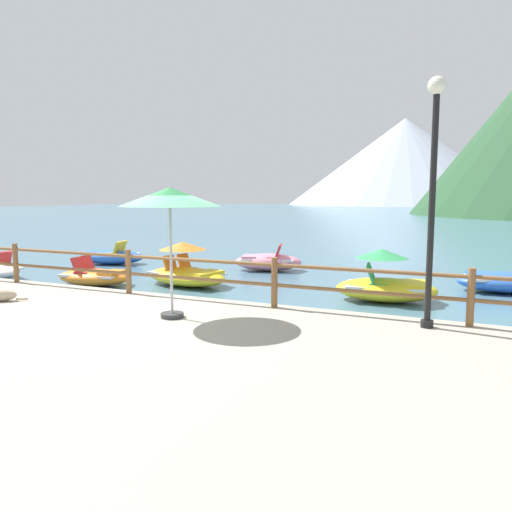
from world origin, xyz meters
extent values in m
plane|color=#477084|center=(0.00, 40.00, 0.00)|extent=(200.00, 200.00, 0.00)
cube|color=#A39989|center=(0.00, -2.20, 0.20)|extent=(28.00, 8.00, 0.40)
cylinder|color=brown|center=(-5.10, 1.55, 0.88)|extent=(0.12, 0.12, 0.95)
cylinder|color=brown|center=(-1.70, 1.55, 0.88)|extent=(0.12, 0.12, 0.95)
cylinder|color=brown|center=(1.70, 1.55, 0.88)|extent=(0.12, 0.12, 0.95)
cylinder|color=brown|center=(5.10, 1.55, 0.88)|extent=(0.12, 0.12, 0.95)
cylinder|color=brown|center=(0.00, 1.55, 1.21)|extent=(23.80, 0.07, 0.07)
cylinder|color=brown|center=(0.00, 1.55, 0.83)|extent=(23.80, 0.07, 0.07)
cylinder|color=black|center=(4.48, 1.20, 2.22)|extent=(0.10, 0.10, 3.63)
sphere|color=silver|center=(4.48, 1.20, 4.15)|extent=(0.28, 0.28, 0.28)
cylinder|color=black|center=(4.48, 1.20, 0.46)|extent=(0.20, 0.20, 0.12)
cylinder|color=#B2B2B7|center=(0.38, 0.09, 1.40)|extent=(0.05, 0.05, 2.00)
cone|color=#338E4C|center=(0.38, 0.09, 2.48)|extent=(1.70, 1.70, 0.32)
cylinder|color=#333333|center=(0.38, 0.09, 0.44)|extent=(0.40, 0.40, 0.08)
ellipsoid|color=tan|center=(-3.51, -0.20, 0.52)|extent=(0.67, 0.59, 0.24)
cylinder|color=tan|center=(-3.15, 0.02, 0.44)|extent=(0.20, 0.16, 0.04)
ellipsoid|color=yellow|center=(3.24, 4.86, 0.28)|extent=(2.55, 1.68, 0.55)
cube|color=silver|center=(3.24, 4.86, 0.37)|extent=(2.00, 1.36, 0.06)
cube|color=#339956|center=(3.11, 4.57, 0.44)|extent=(0.46, 0.46, 0.08)
cube|color=#339956|center=(2.93, 4.55, 0.66)|extent=(0.27, 0.43, 0.43)
cube|color=#339956|center=(3.02, 5.09, 0.44)|extent=(0.46, 0.46, 0.08)
cube|color=#339956|center=(2.85, 5.06, 0.66)|extent=(0.27, 0.43, 0.43)
cube|color=yellow|center=(3.88, 4.97, 0.43)|extent=(0.66, 0.99, 0.12)
cone|color=#339956|center=(3.12, 4.84, 1.14)|extent=(1.43, 1.43, 0.22)
ellipsoid|color=blue|center=(5.92, 7.25, 0.26)|extent=(2.63, 1.75, 0.53)
cube|color=silver|center=(5.92, 7.25, 0.36)|extent=(2.06, 1.42, 0.06)
cube|color=purple|center=(6.05, 7.54, 0.43)|extent=(0.47, 0.47, 0.08)
cube|color=blue|center=(5.27, 7.13, 0.42)|extent=(0.69, 1.02, 0.12)
ellipsoid|color=blue|center=(-7.12, 7.38, 0.26)|extent=(2.66, 1.72, 0.52)
cube|color=silver|center=(-7.12, 7.38, 0.35)|extent=(2.09, 1.39, 0.06)
cube|color=yellow|center=(-7.00, 7.65, 0.42)|extent=(0.49, 0.49, 0.08)
cube|color=yellow|center=(-6.82, 7.69, 0.64)|extent=(0.30, 0.44, 0.43)
cube|color=yellow|center=(-6.88, 7.20, 0.42)|extent=(0.49, 0.49, 0.08)
cube|color=yellow|center=(-6.71, 7.24, 0.64)|extent=(0.30, 0.44, 0.43)
cube|color=blue|center=(-7.77, 7.21, 0.41)|extent=(0.72, 0.92, 0.12)
ellipsoid|color=pink|center=(-1.20, 8.23, 0.29)|extent=(2.48, 1.79, 0.57)
cube|color=silver|center=(-1.20, 8.23, 0.39)|extent=(1.95, 1.44, 0.06)
cube|color=red|center=(-1.10, 8.51, 0.46)|extent=(0.50, 0.50, 0.08)
cube|color=red|center=(-0.93, 8.56, 0.68)|extent=(0.32, 0.44, 0.43)
cube|color=red|center=(-0.97, 8.06, 0.46)|extent=(0.50, 0.50, 0.08)
cube|color=red|center=(-0.79, 8.11, 0.68)|extent=(0.32, 0.44, 0.43)
cube|color=pink|center=(-1.78, 8.05, 0.45)|extent=(0.71, 0.93, 0.12)
ellipsoid|color=orange|center=(-4.61, 3.68, 0.23)|extent=(2.27, 1.44, 0.46)
cube|color=silver|center=(-4.61, 3.68, 0.31)|extent=(1.78, 1.17, 0.06)
cube|color=red|center=(-4.73, 3.43, 0.38)|extent=(0.45, 0.45, 0.08)
cube|color=red|center=(-4.91, 3.41, 0.60)|extent=(0.26, 0.43, 0.43)
cube|color=red|center=(-4.80, 3.89, 0.38)|extent=(0.45, 0.45, 0.08)
cube|color=red|center=(-4.98, 3.86, 0.60)|extent=(0.26, 0.43, 0.43)
cube|color=orange|center=(-4.03, 3.77, 0.37)|extent=(0.58, 0.87, 0.12)
cube|color=red|center=(-8.10, 3.56, 0.39)|extent=(0.48, 0.48, 0.08)
cube|color=red|center=(-7.93, 3.52, 0.61)|extent=(0.30, 0.44, 0.43)
ellipsoid|color=yellow|center=(-2.23, 4.75, 0.25)|extent=(2.84, 1.93, 0.50)
cube|color=silver|center=(-2.23, 4.75, 0.34)|extent=(2.23, 1.56, 0.06)
cube|color=orange|center=(-2.48, 4.52, 0.41)|extent=(0.48, 0.48, 0.08)
cube|color=orange|center=(-2.66, 4.56, 0.63)|extent=(0.29, 0.44, 0.43)
cube|color=orange|center=(-2.36, 5.06, 0.41)|extent=(0.48, 0.48, 0.08)
cube|color=orange|center=(-2.54, 5.10, 0.63)|extent=(0.29, 0.44, 0.43)
cube|color=yellow|center=(-1.54, 4.59, 0.40)|extent=(0.77, 1.07, 0.12)
cone|color=orange|center=(-2.36, 4.78, 1.11)|extent=(1.57, 1.57, 0.22)
cone|color=#A8B2C1|center=(-14.56, 144.33, 12.49)|extent=(67.34, 67.34, 24.97)
camera|label=1|loc=(5.09, -6.96, 2.49)|focal=34.59mm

